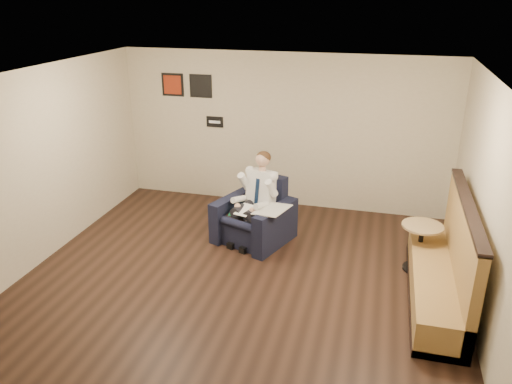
% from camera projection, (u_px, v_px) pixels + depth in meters
% --- Properties ---
extents(ground, '(6.00, 6.00, 0.00)m').
position_uv_depth(ground, '(237.00, 286.00, 6.84)').
color(ground, black).
rests_on(ground, ground).
extents(wall_back, '(6.00, 0.02, 2.80)m').
position_uv_depth(wall_back, '(283.00, 132.00, 9.00)').
color(wall_back, beige).
rests_on(wall_back, ground).
extents(wall_front, '(6.00, 0.02, 2.80)m').
position_uv_depth(wall_front, '(114.00, 340.00, 3.62)').
color(wall_front, beige).
rests_on(wall_front, ground).
extents(wall_left, '(0.02, 6.00, 2.80)m').
position_uv_depth(wall_left, '(31.00, 171.00, 7.02)').
color(wall_left, beige).
rests_on(wall_left, ground).
extents(wall_right, '(0.02, 6.00, 2.80)m').
position_uv_depth(wall_right, '(490.00, 217.00, 5.60)').
color(wall_right, beige).
rests_on(wall_right, ground).
extents(ceiling, '(6.00, 6.00, 0.02)m').
position_uv_depth(ceiling, '(233.00, 80.00, 5.79)').
color(ceiling, white).
rests_on(ceiling, wall_back).
extents(seating_sign, '(0.32, 0.02, 0.20)m').
position_uv_depth(seating_sign, '(215.00, 122.00, 9.26)').
color(seating_sign, black).
rests_on(seating_sign, wall_back).
extents(art_print_left, '(0.42, 0.03, 0.42)m').
position_uv_depth(art_print_left, '(173.00, 85.00, 9.20)').
color(art_print_left, maroon).
rests_on(art_print_left, wall_back).
extents(art_print_right, '(0.42, 0.03, 0.42)m').
position_uv_depth(art_print_right, '(201.00, 86.00, 9.07)').
color(art_print_right, black).
rests_on(art_print_right, wall_back).
extents(armchair, '(1.32, 1.32, 1.00)m').
position_uv_depth(armchair, '(254.00, 211.00, 7.93)').
color(armchair, black).
rests_on(armchair, ground).
extents(seated_man, '(0.95, 1.14, 1.37)m').
position_uv_depth(seated_man, '(249.00, 203.00, 7.76)').
color(seated_man, silver).
rests_on(seated_man, armchair).
extents(lap_papers, '(0.31, 0.38, 0.01)m').
position_uv_depth(lap_papers, '(245.00, 210.00, 7.71)').
color(lap_papers, white).
rests_on(lap_papers, seated_man).
extents(newspaper, '(0.58, 0.65, 0.01)m').
position_uv_depth(newspaper, '(272.00, 209.00, 7.56)').
color(newspaper, silver).
rests_on(newspaper, armchair).
extents(side_table, '(0.63, 0.63, 0.48)m').
position_uv_depth(side_table, '(248.00, 226.00, 8.03)').
color(side_table, black).
rests_on(side_table, ground).
extents(green_folder, '(0.51, 0.38, 0.01)m').
position_uv_depth(green_folder, '(246.00, 212.00, 7.93)').
color(green_folder, '#2BDB7F').
rests_on(green_folder, side_table).
extents(coffee_mug, '(0.09, 0.09, 0.10)m').
position_uv_depth(coffee_mug, '(262.00, 208.00, 7.98)').
color(coffee_mug, white).
rests_on(coffee_mug, side_table).
extents(smartphone, '(0.16, 0.11, 0.01)m').
position_uv_depth(smartphone, '(255.00, 208.00, 8.07)').
color(smartphone, black).
rests_on(smartphone, side_table).
extents(banquette, '(0.63, 2.63, 1.34)m').
position_uv_depth(banquette, '(440.00, 252.00, 6.35)').
color(banquette, olive).
rests_on(banquette, ground).
extents(cafe_table, '(0.75, 0.75, 0.71)m').
position_uv_depth(cafe_table, '(420.00, 248.00, 7.11)').
color(cafe_table, '#9D8055').
rests_on(cafe_table, ground).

